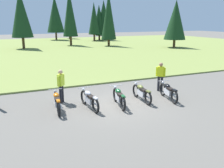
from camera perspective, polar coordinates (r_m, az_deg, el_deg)
The scene contains 10 objects.
ground_plane at distance 12.10m, azimuth 1.16°, elevation -4.78°, with size 140.00×140.00×0.00m, color #605B54.
grass_moorland at distance 36.90m, azimuth -16.38°, elevation 7.69°, with size 80.00×44.00×0.10m, color olive.
forest_treeline at distance 46.45m, azimuth -15.80°, elevation 14.59°, with size 38.21×28.87×8.84m.
motorcycle_orange at distance 11.45m, azimuth -12.55°, elevation -3.94°, with size 0.62×2.10×0.88m.
motorcycle_silver at distance 11.54m, azimuth -5.25°, elevation -3.51°, with size 0.62×2.10×0.88m.
motorcycle_british_green at distance 11.84m, azimuth 1.62°, elevation -2.99°, with size 0.65×2.08×0.88m.
motorcycle_olive at distance 12.65m, azimuth 6.83°, elevation -1.94°, with size 0.62×2.10×0.88m.
motorcycle_black at distance 13.10m, azimuth 12.83°, elevation -1.64°, with size 0.68×2.08×0.88m.
rider_with_back_turned at distance 12.39m, azimuth -11.66°, elevation -0.04°, with size 0.40×0.45×1.67m.
rider_in_hivis_vest at distance 14.44m, azimuth 11.10°, elevation 2.03°, with size 0.42×0.41×1.67m.
Camera 1 is at (-4.86, -10.35, 3.97)m, focal length 39.73 mm.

